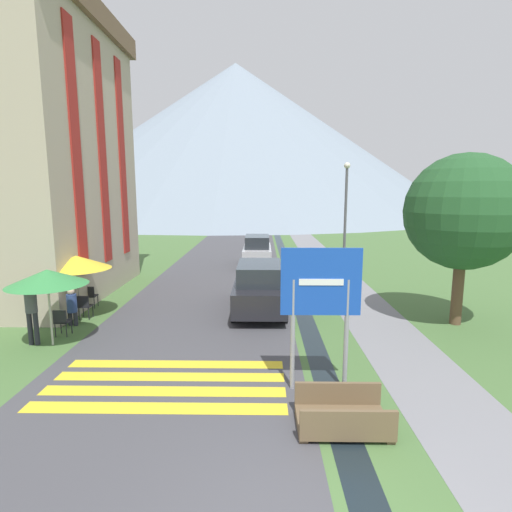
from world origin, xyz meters
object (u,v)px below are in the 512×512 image
footbridge (342,417)px  cafe_umbrella_front_green (47,277)px  cafe_chair_middle (84,305)px  cafe_umbrella_middle_yellow (76,262)px  parked_car_near (260,287)px  cafe_chair_near_left (62,320)px  cafe_chair_far_right (90,295)px  person_standing_terrace (32,311)px  person_seated_far (72,305)px  parked_car_far (257,251)px  hotel_building (39,143)px  streetlamp (345,215)px  road_sign (321,297)px  tree_by_path (464,212)px

footbridge → cafe_umbrella_front_green: (-7.56, 3.97, 1.78)m
cafe_chair_middle → cafe_umbrella_middle_yellow: cafe_umbrella_middle_yellow is taller
footbridge → cafe_umbrella_front_green: size_ratio=0.76×
parked_car_near → cafe_chair_near_left: (-6.02, -2.74, -0.40)m
cafe_chair_far_right → person_standing_terrace: bearing=-110.7°
footbridge → person_standing_terrace: bearing=153.7°
cafe_umbrella_middle_yellow → person_seated_far: 1.56m
parked_car_far → cafe_chair_middle: (-5.86, -10.01, -0.39)m
hotel_building → footbridge: (10.59, -9.71, -6.09)m
cafe_chair_middle → person_seated_far: person_seated_far is taller
parked_car_far → footbridge: bearing=-83.7°
cafe_chair_far_right → streetlamp: streetlamp is taller
person_seated_far → cafe_umbrella_middle_yellow: bearing=101.2°
hotel_building → road_sign: size_ratio=3.66×
road_sign → cafe_chair_far_right: (-7.79, 6.18, -1.62)m
road_sign → person_standing_terrace: bearing=162.4°
cafe_chair_near_left → road_sign: bearing=-10.9°
cafe_chair_far_right → road_sign: bearing=-57.9°
hotel_building → parked_car_far: 12.28m
cafe_umbrella_middle_yellow → person_standing_terrace: bearing=-93.6°
footbridge → cafe_chair_middle: 9.94m
cafe_chair_far_right → person_standing_terrace: size_ratio=0.49×
cafe_chair_middle → person_seated_far: 0.69m
road_sign → person_standing_terrace: size_ratio=1.84×
parked_car_near → streetlamp: (3.86, 3.85, 2.41)m
person_standing_terrace → streetlamp: streetlamp is taller
person_seated_far → tree_by_path: tree_by_path is taller
footbridge → cafe_chair_far_right: size_ratio=2.00×
footbridge → cafe_umbrella_front_green: 8.72m
person_standing_terrace → tree_by_path: bearing=8.8°
person_seated_far → person_standing_terrace: bearing=-101.5°
person_standing_terrace → tree_by_path: size_ratio=0.31×
cafe_chair_middle → cafe_chair_far_right: size_ratio=1.00×
cafe_umbrella_front_green → tree_by_path: 12.81m
parked_car_far → person_standing_terrace: size_ratio=2.31×
cafe_chair_far_right → cafe_umbrella_middle_yellow: cafe_umbrella_middle_yellow is taller
streetlamp → tree_by_path: bearing=-62.6°
road_sign → person_seated_far: road_sign is taller
hotel_building → person_seated_far: (2.83, -4.02, -5.61)m
footbridge → parked_car_near: parked_car_near is taller
person_seated_far → cafe_chair_near_left: bearing=-81.7°
cafe_umbrella_middle_yellow → person_seated_far: (0.18, -0.90, -1.26)m
road_sign → cafe_chair_middle: size_ratio=3.78×
streetlamp → tree_by_path: streetlamp is taller
cafe_umbrella_front_green → tree_by_path: tree_by_path is taller
hotel_building → cafe_umbrella_middle_yellow: (2.65, -3.12, -4.35)m
person_standing_terrace → hotel_building: bearing=113.6°
footbridge → cafe_chair_middle: size_ratio=2.00×
streetlamp → tree_by_path: size_ratio=1.01×
cafe_chair_far_right → person_seated_far: size_ratio=0.67×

